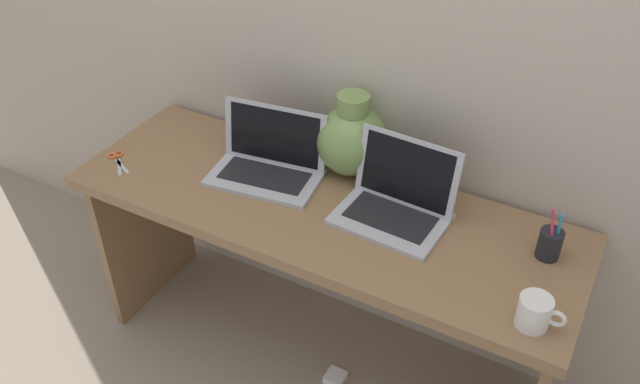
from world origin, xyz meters
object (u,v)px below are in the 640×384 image
at_px(coffee_mug, 535,312).
at_px(scissors, 117,159).
at_px(laptop_right, 398,197).
at_px(power_brick, 335,378).
at_px(laptop_left, 269,158).
at_px(green_vase, 352,139).
at_px(pen_cup, 550,244).

xyz_separation_m(coffee_mug, scissors, (-1.44, 0.06, -0.04)).
distance_m(laptop_right, power_brick, 0.80).
bearing_deg(coffee_mug, laptop_right, 152.21).
bearing_deg(laptop_left, scissors, -159.47).
xyz_separation_m(laptop_left, green_vase, (0.23, 0.14, 0.06)).
xyz_separation_m(green_vase, scissors, (-0.73, -0.33, -0.12)).
height_order(green_vase, power_brick, green_vase).
relative_size(laptop_left, green_vase, 1.37).
height_order(laptop_left, pen_cup, laptop_left).
relative_size(coffee_mug, scissors, 0.89).
relative_size(laptop_right, pen_cup, 1.97).
bearing_deg(power_brick, scissors, -176.82).
bearing_deg(scissors, coffee_mug, -2.52).
height_order(pen_cup, scissors, pen_cup).
bearing_deg(laptop_right, power_brick, -131.48).
height_order(laptop_right, pen_cup, laptop_right).
xyz_separation_m(green_vase, power_brick, (0.10, -0.28, -0.84)).
distance_m(green_vase, scissors, 0.81).
bearing_deg(scissors, laptop_left, 20.53).
bearing_deg(power_brick, laptop_right, 48.52).
bearing_deg(pen_cup, coffee_mug, -84.32).
bearing_deg(green_vase, scissors, -155.67).
relative_size(scissors, power_brick, 1.98).
bearing_deg(power_brick, laptop_left, 156.89).
bearing_deg(green_vase, power_brick, -70.52).
relative_size(pen_cup, scissors, 1.25).
bearing_deg(green_vase, laptop_left, -148.15).
distance_m(laptop_left, scissors, 0.54).
height_order(laptop_left, coffee_mug, laptop_left).
relative_size(laptop_right, coffee_mug, 2.77).
xyz_separation_m(coffee_mug, power_brick, (-0.61, 0.11, -0.76)).
bearing_deg(scissors, pen_cup, 8.60).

